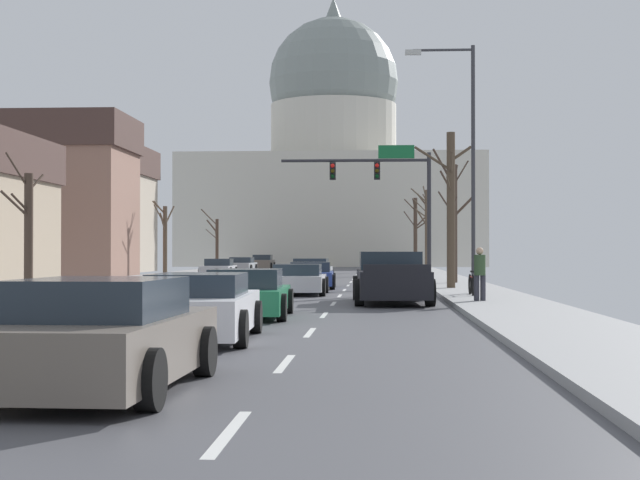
% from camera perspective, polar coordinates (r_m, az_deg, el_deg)
% --- Properties ---
extents(ground, '(20.00, 180.00, 0.20)m').
position_cam_1_polar(ground, '(32.86, -5.06, -3.44)').
color(ground, '#4D4D52').
extents(signal_gantry, '(7.91, 0.41, 7.07)m').
position_cam_1_polar(signal_gantry, '(50.49, 4.05, 3.35)').
color(signal_gantry, '#28282D').
rests_on(signal_gantry, ground).
extents(street_lamp_right, '(2.44, 0.24, 8.67)m').
position_cam_1_polar(street_lamp_right, '(33.90, 8.62, 5.49)').
color(street_lamp_right, '#333338').
rests_on(street_lamp_right, ground).
extents(capitol_building, '(32.76, 20.20, 30.61)m').
position_cam_1_polar(capitol_building, '(108.92, 0.81, 4.14)').
color(capitol_building, beige).
rests_on(capitol_building, ground).
extents(sedan_near_00, '(2.07, 4.40, 1.26)m').
position_cam_1_polar(sedan_near_00, '(47.06, -0.50, -1.92)').
color(sedan_near_00, '#9EA3A8').
rests_on(sedan_near_00, ground).
extents(sedan_near_01, '(2.22, 4.68, 1.14)m').
position_cam_1_polar(sedan_near_01, '(41.33, -0.55, -2.16)').
color(sedan_near_01, navy).
rests_on(sedan_near_01, ground).
extents(sedan_near_02, '(2.14, 4.29, 1.13)m').
position_cam_1_polar(sedan_near_02, '(35.31, -1.30, -2.40)').
color(sedan_near_02, silver).
rests_on(sedan_near_02, ground).
extents(pickup_truck_near_03, '(2.50, 5.81, 1.59)m').
position_cam_1_polar(pickup_truck_near_03, '(29.80, 4.28, -2.36)').
color(pickup_truck_near_03, black).
rests_on(pickup_truck_near_03, ground).
extents(sedan_near_04, '(2.19, 4.63, 1.18)m').
position_cam_1_polar(sedan_near_04, '(23.22, -4.37, -3.28)').
color(sedan_near_04, '#1E7247').
rests_on(sedan_near_04, ground).
extents(sedan_near_05, '(2.11, 4.74, 1.21)m').
position_cam_1_polar(sedan_near_05, '(17.36, -7.16, -4.04)').
color(sedan_near_05, silver).
rests_on(sedan_near_05, ground).
extents(sedan_near_06, '(2.11, 4.41, 1.29)m').
position_cam_1_polar(sedan_near_06, '(11.25, -12.88, -5.69)').
color(sedan_near_06, '#6B6056').
rests_on(sedan_near_06, ground).
extents(sedan_oncoming_00, '(2.10, 4.35, 1.15)m').
position_cam_1_polar(sedan_oncoming_00, '(59.70, -6.07, -1.70)').
color(sedan_oncoming_00, silver).
rests_on(sedan_oncoming_00, ground).
extents(sedan_oncoming_01, '(2.04, 4.67, 1.17)m').
position_cam_1_polar(sedan_oncoming_01, '(71.38, -4.72, -1.52)').
color(sedan_oncoming_01, '#9EA3A8').
rests_on(sedan_oncoming_01, ground).
extents(sedan_oncoming_02, '(2.03, 4.64, 1.31)m').
position_cam_1_polar(sedan_oncoming_02, '(83.73, -3.46, -1.36)').
color(sedan_oncoming_02, '#6B6056').
rests_on(sedan_oncoming_02, ground).
extents(flank_building_00, '(11.08, 7.93, 9.66)m').
position_cam_1_polar(flank_building_00, '(77.23, -14.16, 1.78)').
color(flank_building_00, '#B2A38E').
rests_on(flank_building_00, ground).
extents(flank_building_01, '(11.85, 7.15, 9.99)m').
position_cam_1_polar(flank_building_01, '(61.93, -16.59, 2.55)').
color(flank_building_01, '#8C6656').
rests_on(flank_building_01, ground).
extents(bare_tree_00, '(1.38, 2.31, 6.07)m').
position_cam_1_polar(bare_tree_00, '(66.30, 6.39, 0.69)').
color(bare_tree_00, brown).
rests_on(bare_tree_00, ground).
extents(bare_tree_01, '(1.26, 2.59, 4.79)m').
position_cam_1_polar(bare_tree_01, '(62.73, -9.25, 0.25)').
color(bare_tree_01, brown).
rests_on(bare_tree_01, ground).
extents(bare_tree_02, '(1.98, 2.08, 5.77)m').
position_cam_1_polar(bare_tree_02, '(77.07, 5.72, 0.50)').
color(bare_tree_02, '#423328').
rests_on(bare_tree_02, ground).
extents(bare_tree_03, '(0.82, 2.53, 5.11)m').
position_cam_1_polar(bare_tree_03, '(37.37, -17.03, 0.66)').
color(bare_tree_03, '#423328').
rests_on(bare_tree_03, ground).
extents(bare_tree_04, '(2.06, 2.60, 6.25)m').
position_cam_1_polar(bare_tree_04, '(45.22, 7.97, 1.23)').
color(bare_tree_04, '#423328').
rests_on(bare_tree_04, ground).
extents(bare_tree_05, '(1.55, 0.92, 4.93)m').
position_cam_1_polar(bare_tree_05, '(77.81, -6.21, -0.10)').
color(bare_tree_05, '#423328').
rests_on(bare_tree_05, ground).
extents(bare_tree_06, '(2.36, 1.74, 6.26)m').
position_cam_1_polar(bare_tree_06, '(38.76, 7.80, 2.01)').
color(bare_tree_06, '#4C3D2D').
rests_on(bare_tree_06, ground).
extents(pedestrian_00, '(0.35, 0.34, 1.58)m').
position_cam_1_polar(pedestrian_00, '(28.65, 9.51, -1.85)').
color(pedestrian_00, '#33333D').
rests_on(pedestrian_00, ground).
extents(bicycle_parked, '(0.12, 1.77, 0.85)m').
position_cam_1_polar(bicycle_parked, '(32.45, 9.03, -2.64)').
color(bicycle_parked, black).
rests_on(bicycle_parked, ground).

